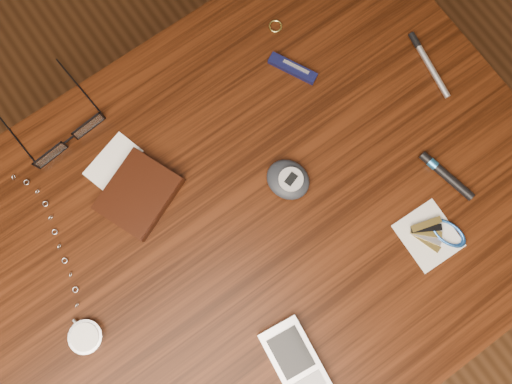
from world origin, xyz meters
The scene contains 12 objects.
ground centered at (0.00, 0.00, 0.00)m, with size 3.80×3.80×0.00m, color #472814.
desk centered at (0.00, 0.00, 0.65)m, with size 1.00×0.70×0.75m.
wallet_and_card centered at (-0.09, 0.14, 0.76)m, with size 0.14×0.17×0.02m.
eyeglasses centered at (-0.13, 0.28, 0.76)m, with size 0.14×0.14×0.03m.
gold_ring centered at (0.25, 0.25, 0.75)m, with size 0.02×0.02×0.00m, color #D3C45E.
pocket_watch centered at (-0.26, 0.01, 0.76)m, with size 0.08×0.30×0.02m.
pda_phone centered at (-0.03, -0.20, 0.76)m, with size 0.08×0.12×0.02m.
pedometer centered at (0.11, 0.02, 0.76)m, with size 0.08×0.08×0.03m.
notepad_keys centered at (0.25, -0.18, 0.75)m, with size 0.10×0.09×0.01m.
pocket_knife centered at (0.23, 0.17, 0.76)m, with size 0.05×0.08×0.01m.
silver_pen centered at (0.42, 0.05, 0.75)m, with size 0.03×0.12×0.01m.
black_blue_pen centered at (0.32, -0.11, 0.76)m, with size 0.03×0.10×0.01m.
Camera 1 is at (-0.02, -0.08, 1.51)m, focal length 35.00 mm.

